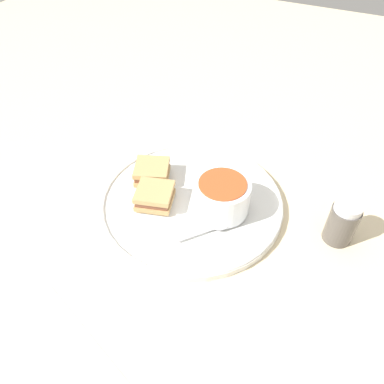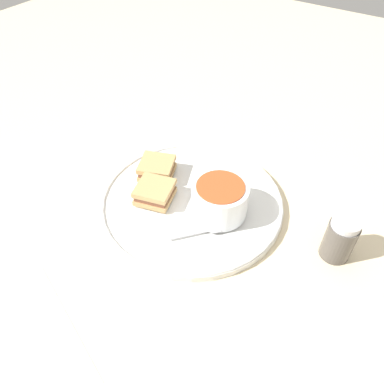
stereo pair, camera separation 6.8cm
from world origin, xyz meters
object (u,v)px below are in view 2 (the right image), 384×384
Objects in this scene: sandwich_half_near at (157,168)px; salt_shaker at (340,238)px; spoon at (212,228)px; soup_bowl at (219,200)px; sandwich_half_far at (155,192)px.

sandwich_half_near is 1.00× the size of salt_shaker.
soup_bowl is at bearing 57.43° from spoon.
salt_shaker is (0.08, -0.19, 0.02)m from spoon.
salt_shaker is at bearing -78.91° from soup_bowl.
sandwich_half_far reaches higher than spoon.
sandwich_half_far is at bearing -145.64° from sandwich_half_near.
sandwich_half_near is 0.36m from salt_shaker.
sandwich_half_near is at bearing 109.95° from spoon.
sandwich_half_far is (-0.06, -0.04, 0.00)m from sandwich_half_near.
spoon is at bearing 113.26° from salt_shaker.
sandwich_half_far is (-0.04, 0.12, -0.02)m from soup_bowl.
soup_bowl is at bearing -97.35° from sandwich_half_near.
sandwich_half_near is 0.07m from sandwich_half_far.
spoon is at bearing -162.83° from soup_bowl.
soup_bowl is 0.12m from sandwich_half_far.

